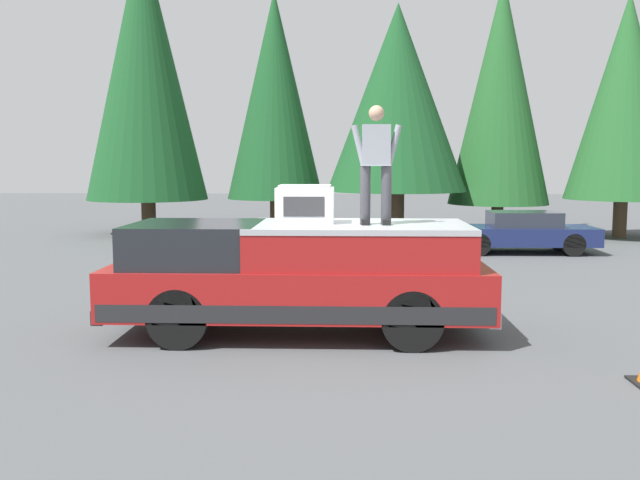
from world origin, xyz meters
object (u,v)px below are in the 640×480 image
(person_on_truck_bed, at_px, (376,161))
(parked_car_navy, at_px, (521,232))
(compressor_unit, at_px, (305,204))
(pickup_truck, at_px, (299,276))

(person_on_truck_bed, xyz_separation_m, parked_car_navy, (9.56, -4.49, -1.97))
(compressor_unit, bearing_deg, pickup_truck, 138.06)
(pickup_truck, xyz_separation_m, compressor_unit, (0.10, -0.09, 1.05))
(person_on_truck_bed, distance_m, parked_car_navy, 10.74)
(compressor_unit, bearing_deg, person_on_truck_bed, -102.67)
(pickup_truck, bearing_deg, compressor_unit, -41.94)
(compressor_unit, relative_size, person_on_truck_bed, 0.50)
(pickup_truck, distance_m, compressor_unit, 1.06)
(pickup_truck, distance_m, person_on_truck_bed, 2.02)
(parked_car_navy, bearing_deg, person_on_truck_bed, 154.82)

